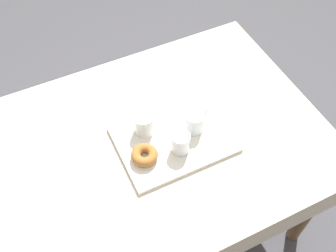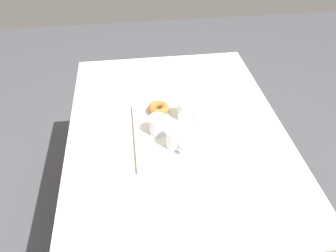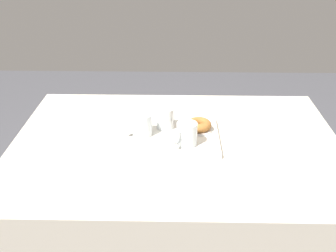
{
  "view_description": "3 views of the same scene",
  "coord_description": "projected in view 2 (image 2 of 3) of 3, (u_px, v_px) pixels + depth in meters",
  "views": [
    {
      "loc": [
        0.36,
        0.83,
        2.04
      ],
      "look_at": [
        -0.04,
        0.0,
        0.81
      ],
      "focal_mm": 41.59,
      "sensor_mm": 36.0,
      "label": 1
    },
    {
      "loc": [
        -1.11,
        0.19,
        1.74
      ],
      "look_at": [
        -0.02,
        0.04,
        0.77
      ],
      "focal_mm": 33.79,
      "sensor_mm": 36.0,
      "label": 2
    },
    {
      "loc": [
        -0.0,
        -1.54,
        1.58
      ],
      "look_at": [
        -0.04,
        0.06,
        0.79
      ],
      "focal_mm": 45.45,
      "sensor_mm": 36.0,
      "label": 3
    }
  ],
  "objects": [
    {
      "name": "sugar_donut_left",
      "position": [
        159.0,
        108.0,
        1.54
      ],
      "size": [
        0.1,
        0.1,
        0.04
      ],
      "primitive_type": "torus",
      "color": "#A3662D",
      "rests_on": "donut_plate_left"
    },
    {
      "name": "water_glass_near",
      "position": [
        157.0,
        126.0,
        1.42
      ],
      "size": [
        0.07,
        0.07,
        0.09
      ],
      "color": "white",
      "rests_on": "serving_tray"
    },
    {
      "name": "donut_plate_left",
      "position": [
        159.0,
        112.0,
        1.56
      ],
      "size": [
        0.11,
        0.11,
        0.01
      ],
      "primitive_type": "cylinder",
      "color": "white",
      "rests_on": "serving_tray"
    },
    {
      "name": "tea_mug_right",
      "position": [
        186.0,
        110.0,
        1.5
      ],
      "size": [
        0.1,
        0.11,
        0.09
      ],
      "color": "white",
      "rests_on": "serving_tray"
    },
    {
      "name": "tea_mug_left",
      "position": [
        175.0,
        138.0,
        1.36
      ],
      "size": [
        0.12,
        0.08,
        0.09
      ],
      "color": "white",
      "rests_on": "serving_tray"
    },
    {
      "name": "ground_plane",
      "position": [
        174.0,
        215.0,
        2.0
      ],
      "size": [
        6.0,
        6.0,
        0.0
      ],
      "primitive_type": "plane",
      "color": "#47474C"
    },
    {
      "name": "serving_tray",
      "position": [
        171.0,
        133.0,
        1.46
      ],
      "size": [
        0.45,
        0.33,
        0.02
      ],
      "primitive_type": "cube",
      "color": "silver",
      "rests_on": "dining_table"
    },
    {
      "name": "dining_table",
      "position": [
        176.0,
        141.0,
        1.57
      ],
      "size": [
        1.36,
        1.01,
        0.74
      ],
      "color": "beige",
      "rests_on": "ground"
    }
  ]
}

